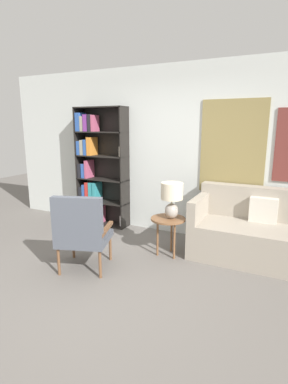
{
  "coord_description": "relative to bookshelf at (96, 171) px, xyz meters",
  "views": [
    {
      "loc": [
        1.8,
        -2.52,
        1.78
      ],
      "look_at": [
        0.07,
        0.98,
        0.9
      ],
      "focal_mm": 28.0,
      "sensor_mm": 36.0,
      "label": 1
    }
  ],
  "objects": [
    {
      "name": "table_lamp",
      "position": [
        1.74,
        -0.73,
        -0.12
      ],
      "size": [
        0.29,
        0.29,
        0.49
      ],
      "color": "#A59E93",
      "rests_on": "side_table"
    },
    {
      "name": "ground_plane",
      "position": [
        1.32,
        -1.85,
        -0.97
      ],
      "size": [
        14.0,
        14.0,
        0.0
      ],
      "primitive_type": "plane",
      "color": "#66605B"
    },
    {
      "name": "couch",
      "position": [
        2.84,
        -0.28,
        -0.62
      ],
      "size": [
        1.77,
        0.88,
        0.93
      ],
      "color": "#9E9384",
      "rests_on": "ground_plane"
    },
    {
      "name": "side_table",
      "position": [
        1.69,
        -0.74,
        -0.5
      ],
      "size": [
        0.47,
        0.47,
        0.54
      ],
      "color": "brown",
      "rests_on": "ground_plane"
    },
    {
      "name": "wall_back",
      "position": [
        1.37,
        0.18,
        0.38
      ],
      "size": [
        6.4,
        0.08,
        2.7
      ],
      "color": "silver",
      "rests_on": "ground_plane"
    },
    {
      "name": "armchair",
      "position": [
        0.93,
        -1.65,
        -0.42
      ],
      "size": [
        0.75,
        0.73,
        0.98
      ],
      "color": "brown",
      "rests_on": "ground_plane"
    },
    {
      "name": "bookshelf",
      "position": [
        0.0,
        0.0,
        0.0
      ],
      "size": [
        0.95,
        0.3,
        2.08
      ],
      "color": "black",
      "rests_on": "ground_plane"
    }
  ]
}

